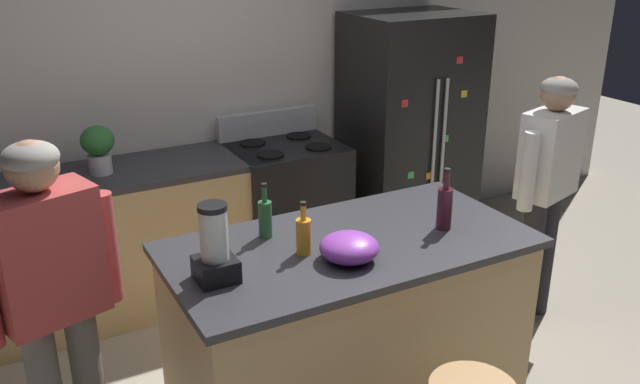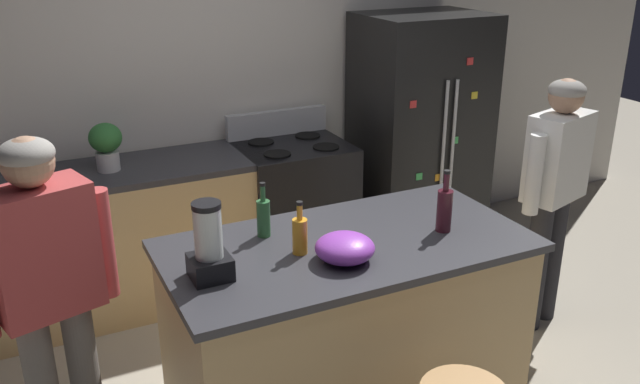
{
  "view_description": "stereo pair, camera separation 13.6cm",
  "coord_description": "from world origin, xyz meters",
  "px_view_note": "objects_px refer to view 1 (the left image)",
  "views": [
    {
      "loc": [
        -1.5,
        -2.49,
        2.35
      ],
      "look_at": [
        0.0,
        0.3,
        1.11
      ],
      "focal_mm": 37.66,
      "sensor_mm": 36.0,
      "label": 1
    },
    {
      "loc": [
        -1.38,
        -2.55,
        2.35
      ],
      "look_at": [
        0.0,
        0.3,
        1.11
      ],
      "focal_mm": 37.66,
      "sensor_mm": 36.0,
      "label": 2
    }
  ],
  "objects_px": {
    "stove_range": "(286,208)",
    "bottle_soda": "(304,235)",
    "refrigerator": "(409,134)",
    "potted_plant": "(98,146)",
    "bottle_olive_oil": "(265,218)",
    "mixing_bowl": "(349,247)",
    "person_by_island_left": "(53,294)",
    "person_by_sink_right": "(547,179)",
    "blender_appliance": "(215,249)",
    "bottle_wine": "(445,207)",
    "kitchen_island": "(348,326)"
  },
  "relations": [
    {
      "from": "bottle_olive_oil",
      "to": "bottle_wine",
      "type": "bearing_deg",
      "value": -21.9
    },
    {
      "from": "person_by_island_left",
      "to": "blender_appliance",
      "type": "relative_size",
      "value": 4.71
    },
    {
      "from": "person_by_island_left",
      "to": "mixing_bowl",
      "type": "distance_m",
      "value": 1.26
    },
    {
      "from": "blender_appliance",
      "to": "mixing_bowl",
      "type": "relative_size",
      "value": 1.28
    },
    {
      "from": "kitchen_island",
      "to": "bottle_olive_oil",
      "type": "bearing_deg",
      "value": 144.38
    },
    {
      "from": "bottle_olive_oil",
      "to": "mixing_bowl",
      "type": "relative_size",
      "value": 1.02
    },
    {
      "from": "person_by_sink_right",
      "to": "bottle_soda",
      "type": "distance_m",
      "value": 1.76
    },
    {
      "from": "refrigerator",
      "to": "person_by_sink_right",
      "type": "xyz_separation_m",
      "value": [
        0.08,
        -1.31,
        0.05
      ]
    },
    {
      "from": "refrigerator",
      "to": "bottle_wine",
      "type": "bearing_deg",
      "value": -120.11
    },
    {
      "from": "potted_plant",
      "to": "blender_appliance",
      "type": "bearing_deg",
      "value": -84.46
    },
    {
      "from": "refrigerator",
      "to": "potted_plant",
      "type": "relative_size",
      "value": 6.0
    },
    {
      "from": "blender_appliance",
      "to": "bottle_olive_oil",
      "type": "bearing_deg",
      "value": 39.19
    },
    {
      "from": "kitchen_island",
      "to": "person_by_sink_right",
      "type": "height_order",
      "value": "person_by_sink_right"
    },
    {
      "from": "stove_range",
      "to": "blender_appliance",
      "type": "height_order",
      "value": "blender_appliance"
    },
    {
      "from": "person_by_sink_right",
      "to": "bottle_wine",
      "type": "xyz_separation_m",
      "value": [
        -1.01,
        -0.28,
        0.12
      ]
    },
    {
      "from": "bottle_wine",
      "to": "bottle_olive_oil",
      "type": "distance_m",
      "value": 0.89
    },
    {
      "from": "stove_range",
      "to": "blender_appliance",
      "type": "distance_m",
      "value": 2.01
    },
    {
      "from": "refrigerator",
      "to": "stove_range",
      "type": "xyz_separation_m",
      "value": [
        -1.03,
        0.02,
        -0.41
      ]
    },
    {
      "from": "person_by_sink_right",
      "to": "refrigerator",
      "type": "bearing_deg",
      "value": 93.71
    },
    {
      "from": "refrigerator",
      "to": "blender_appliance",
      "type": "xyz_separation_m",
      "value": [
        -2.1,
        -1.55,
        0.2
      ]
    },
    {
      "from": "stove_range",
      "to": "bottle_soda",
      "type": "distance_m",
      "value": 1.75
    },
    {
      "from": "stove_range",
      "to": "mixing_bowl",
      "type": "height_order",
      "value": "stove_range"
    },
    {
      "from": "refrigerator",
      "to": "person_by_island_left",
      "type": "distance_m",
      "value": 3.09
    },
    {
      "from": "person_by_sink_right",
      "to": "bottle_wine",
      "type": "bearing_deg",
      "value": -164.3
    },
    {
      "from": "stove_range",
      "to": "person_by_island_left",
      "type": "height_order",
      "value": "person_by_island_left"
    },
    {
      "from": "mixing_bowl",
      "to": "kitchen_island",
      "type": "bearing_deg",
      "value": 58.27
    },
    {
      "from": "mixing_bowl",
      "to": "person_by_island_left",
      "type": "bearing_deg",
      "value": 168.64
    },
    {
      "from": "potted_plant",
      "to": "bottle_olive_oil",
      "type": "xyz_separation_m",
      "value": [
        0.52,
        -1.31,
        -0.07
      ]
    },
    {
      "from": "person_by_island_left",
      "to": "potted_plant",
      "type": "xyz_separation_m",
      "value": [
        0.48,
        1.47,
        0.14
      ]
    },
    {
      "from": "person_by_sink_right",
      "to": "stove_range",
      "type": "bearing_deg",
      "value": 129.82
    },
    {
      "from": "blender_appliance",
      "to": "bottle_soda",
      "type": "bearing_deg",
      "value": 5.96
    },
    {
      "from": "refrigerator",
      "to": "potted_plant",
      "type": "xyz_separation_m",
      "value": [
        -2.26,
        0.05,
        0.23
      ]
    },
    {
      "from": "bottle_wine",
      "to": "bottle_soda",
      "type": "distance_m",
      "value": 0.75
    },
    {
      "from": "refrigerator",
      "to": "stove_range",
      "type": "relative_size",
      "value": 1.58
    },
    {
      "from": "kitchen_island",
      "to": "bottle_wine",
      "type": "height_order",
      "value": "bottle_wine"
    },
    {
      "from": "kitchen_island",
      "to": "bottle_wine",
      "type": "bearing_deg",
      "value": -10.63
    },
    {
      "from": "kitchen_island",
      "to": "bottle_wine",
      "type": "relative_size",
      "value": 5.58
    },
    {
      "from": "stove_range",
      "to": "bottle_soda",
      "type": "bearing_deg",
      "value": -112.58
    },
    {
      "from": "person_by_sink_right",
      "to": "blender_appliance",
      "type": "relative_size",
      "value": 4.54
    },
    {
      "from": "bottle_olive_oil",
      "to": "mixing_bowl",
      "type": "bearing_deg",
      "value": -59.97
    },
    {
      "from": "bottle_soda",
      "to": "stove_range",
      "type": "bearing_deg",
      "value": 67.42
    },
    {
      "from": "person_by_island_left",
      "to": "blender_appliance",
      "type": "distance_m",
      "value": 0.66
    },
    {
      "from": "kitchen_island",
      "to": "person_by_sink_right",
      "type": "distance_m",
      "value": 1.58
    },
    {
      "from": "person_by_sink_right",
      "to": "kitchen_island",
      "type": "bearing_deg",
      "value": -172.7
    },
    {
      "from": "kitchen_island",
      "to": "bottle_soda",
      "type": "relative_size",
      "value": 6.88
    },
    {
      "from": "bottle_wine",
      "to": "mixing_bowl",
      "type": "height_order",
      "value": "bottle_wine"
    },
    {
      "from": "blender_appliance",
      "to": "mixing_bowl",
      "type": "bearing_deg",
      "value": -10.37
    },
    {
      "from": "person_by_sink_right",
      "to": "mixing_bowl",
      "type": "height_order",
      "value": "person_by_sink_right"
    },
    {
      "from": "potted_plant",
      "to": "blender_appliance",
      "type": "height_order",
      "value": "blender_appliance"
    },
    {
      "from": "bottle_soda",
      "to": "bottle_olive_oil",
      "type": "bearing_deg",
      "value": 108.1
    }
  ]
}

